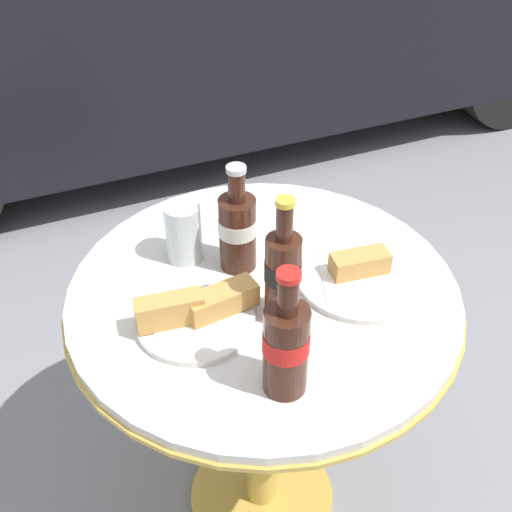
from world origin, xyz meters
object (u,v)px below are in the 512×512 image
drinking_glass (184,234)px  lunch_plate_near (360,274)px  cola_bottle_right (286,345)px  bistro_table (263,344)px  cola_bottle_left (281,274)px  lunch_plate_far (196,313)px  cola_bottle_center (237,229)px

drinking_glass → lunch_plate_near: bearing=-34.4°
drinking_glass → cola_bottle_right: bearing=-83.4°
bistro_table → cola_bottle_left: bearing=-92.9°
cola_bottle_right → lunch_plate_far: cola_bottle_right is taller
cola_bottle_center → lunch_plate_near: cola_bottle_center is taller
cola_bottle_center → drinking_glass: cola_bottle_center is taller
cola_bottle_right → lunch_plate_near: size_ratio=0.95×
cola_bottle_left → cola_bottle_right: 0.16m
lunch_plate_near → lunch_plate_far: 0.32m
lunch_plate_near → lunch_plate_far: size_ratio=1.11×
cola_bottle_left → lunch_plate_far: 0.17m
cola_bottle_left → cola_bottle_center: (-0.01, 0.16, -0.01)m
drinking_glass → lunch_plate_far: drinking_glass is taller
cola_bottle_left → cola_bottle_center: 0.16m
cola_bottle_right → lunch_plate_near: bearing=36.5°
cola_bottle_center → lunch_plate_far: bearing=-136.5°
cola_bottle_right → lunch_plate_near: cola_bottle_right is taller
cola_bottle_center → drinking_glass: (-0.09, 0.06, -0.03)m
cola_bottle_left → lunch_plate_near: 0.20m
lunch_plate_near → lunch_plate_far: (-0.32, 0.01, 0.01)m
cola_bottle_left → drinking_glass: bearing=114.1°
cola_bottle_right → lunch_plate_far: size_ratio=1.06×
cola_bottle_right → lunch_plate_near: 0.31m
bistro_table → lunch_plate_near: lunch_plate_near is taller
drinking_glass → lunch_plate_near: size_ratio=0.49×
cola_bottle_center → drinking_glass: size_ratio=1.83×
cola_bottle_left → cola_bottle_right: (-0.06, -0.15, -0.01)m
bistro_table → drinking_glass: (-0.11, 0.15, 0.21)m
cola_bottle_center → drinking_glass: 0.11m
drinking_glass → lunch_plate_near: 0.35m
cola_bottle_left → lunch_plate_far: size_ratio=1.12×
cola_bottle_left → cola_bottle_right: cola_bottle_left is taller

